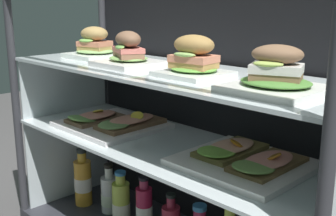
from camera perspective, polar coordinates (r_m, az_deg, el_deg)
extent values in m
cylinder|color=#333338|center=(1.75, -19.36, -0.41)|extent=(0.03, 0.03, 0.88)
cylinder|color=#333338|center=(1.95, -8.33, 1.69)|extent=(0.03, 0.03, 0.88)
cube|color=black|center=(1.51, 5.91, -1.14)|extent=(1.20, 0.01, 0.85)
cube|color=silver|center=(1.89, -12.86, -6.05)|extent=(0.01, 0.39, 0.36)
cube|color=silver|center=(1.38, 0.00, -5.06)|extent=(1.22, 0.40, 0.01)
cube|color=silver|center=(1.81, -13.38, 3.10)|extent=(0.01, 0.39, 0.23)
cube|color=silver|center=(1.32, 0.00, 4.84)|extent=(1.22, 0.40, 0.01)
cube|color=white|center=(1.63, -9.58, 6.89)|extent=(0.18, 0.18, 0.02)
ellipsoid|color=#8AB76B|center=(1.63, -9.61, 7.43)|extent=(0.15, 0.13, 0.02)
cube|color=tan|center=(1.63, -9.62, 7.77)|extent=(0.12, 0.11, 0.02)
cube|color=tan|center=(1.63, -9.65, 8.38)|extent=(0.13, 0.11, 0.02)
ellipsoid|color=#77B250|center=(1.61, -10.76, 8.74)|extent=(0.07, 0.05, 0.02)
ellipsoid|color=#A7864E|center=(1.63, -9.70, 9.63)|extent=(0.13, 0.11, 0.05)
cube|color=white|center=(1.40, -5.23, 5.87)|extent=(0.18, 0.18, 0.02)
ellipsoid|color=#86B560|center=(1.39, -5.24, 6.57)|extent=(0.13, 0.11, 0.02)
cube|color=#966A4D|center=(1.39, -5.25, 7.00)|extent=(0.14, 0.12, 0.02)
cube|color=#DE776A|center=(1.39, -5.27, 7.66)|extent=(0.14, 0.12, 0.01)
ellipsoid|color=#7CBC5A|center=(1.37, -6.36, 8.02)|extent=(0.08, 0.06, 0.02)
ellipsoid|color=brown|center=(1.39, -5.30, 9.03)|extent=(0.15, 0.12, 0.05)
cube|color=white|center=(1.21, 3.38, 4.56)|extent=(0.18, 0.18, 0.01)
ellipsoid|color=#68AD44|center=(1.21, 3.39, 5.20)|extent=(0.14, 0.12, 0.01)
cube|color=tan|center=(1.21, 3.40, 5.68)|extent=(0.13, 0.10, 0.02)
cube|color=#E28A68|center=(1.20, 3.41, 6.55)|extent=(0.13, 0.10, 0.02)
ellipsoid|color=#8FB961|center=(1.17, 2.20, 7.05)|extent=(0.07, 0.04, 0.01)
ellipsoid|color=#A67E44|center=(1.20, 3.43, 8.32)|extent=(0.13, 0.10, 0.06)
cube|color=white|center=(1.02, 13.97, 2.47)|extent=(0.21, 0.21, 0.01)
ellipsoid|color=#4E8537|center=(1.02, 14.02, 3.38)|extent=(0.17, 0.14, 0.02)
cube|color=#966D4D|center=(1.02, 14.06, 4.00)|extent=(0.13, 0.12, 0.02)
cube|color=silver|center=(1.01, 14.13, 5.08)|extent=(0.14, 0.12, 0.02)
ellipsoid|color=#A8C158|center=(0.98, 13.09, 5.69)|extent=(0.07, 0.05, 0.02)
ellipsoid|color=brown|center=(1.01, 14.23, 6.88)|extent=(0.14, 0.12, 0.04)
cube|color=white|center=(1.57, -7.42, -2.21)|extent=(0.34, 0.31, 0.02)
cube|color=brown|center=(1.61, -9.46, -1.42)|extent=(0.12, 0.20, 0.01)
ellipsoid|color=#71A852|center=(1.57, -11.28, -1.38)|extent=(0.12, 0.11, 0.03)
ellipsoid|color=#EF9881|center=(1.60, -9.49, -0.91)|extent=(0.10, 0.16, 0.02)
cylinder|color=yellow|center=(1.61, -9.20, -0.44)|extent=(0.05, 0.05, 0.02)
cube|color=brown|center=(1.52, -4.92, -2.09)|extent=(0.12, 0.24, 0.01)
ellipsoid|color=#739A55|center=(1.48, -7.09, -2.12)|extent=(0.13, 0.14, 0.02)
ellipsoid|color=tan|center=(1.52, -4.93, -1.49)|extent=(0.10, 0.19, 0.02)
cylinder|color=yellow|center=(1.51, -4.11, -1.05)|extent=(0.06, 0.06, 0.02)
cube|color=white|center=(1.22, 9.92, -7.18)|extent=(0.34, 0.31, 0.02)
cube|color=brown|center=(1.27, 8.28, -5.55)|extent=(0.12, 0.22, 0.01)
ellipsoid|color=#71A93B|center=(1.21, 6.39, -5.73)|extent=(0.11, 0.12, 0.02)
ellipsoid|color=#E2A585|center=(1.26, 8.31, -4.96)|extent=(0.10, 0.18, 0.01)
cylinder|color=orange|center=(1.25, 9.07, -4.64)|extent=(0.06, 0.06, 0.02)
cube|color=brown|center=(1.19, 13.06, -7.22)|extent=(0.12, 0.23, 0.01)
ellipsoid|color=#709949|center=(1.13, 11.18, -7.63)|extent=(0.12, 0.13, 0.03)
ellipsoid|color=#ED9886|center=(1.18, 13.09, -6.68)|extent=(0.10, 0.18, 0.01)
cylinder|color=orange|center=(1.18, 13.75, -6.24)|extent=(0.05, 0.05, 0.03)
cylinder|color=gold|center=(1.82, -11.14, -9.64)|extent=(0.07, 0.07, 0.19)
cylinder|color=silver|center=(1.83, -11.14, -9.76)|extent=(0.07, 0.07, 0.06)
cylinder|color=gold|center=(1.78, -11.31, -6.35)|extent=(0.04, 0.04, 0.04)
cylinder|color=black|center=(1.77, -11.35, -5.53)|extent=(0.04, 0.04, 0.02)
cylinder|color=white|center=(1.76, -7.73, -11.24)|extent=(0.07, 0.07, 0.14)
cylinder|color=#E1EFCD|center=(1.76, -7.71, -11.78)|extent=(0.07, 0.07, 0.05)
cylinder|color=white|center=(1.72, -7.83, -8.45)|extent=(0.03, 0.03, 0.04)
cylinder|color=black|center=(1.71, -7.86, -7.55)|extent=(0.03, 0.03, 0.01)
cylinder|color=#B7CF48|center=(1.65, -6.20, -12.51)|extent=(0.07, 0.07, 0.17)
cylinder|color=white|center=(1.66, -6.18, -13.24)|extent=(0.07, 0.07, 0.06)
cylinder|color=#B8CE48|center=(1.61, -6.30, -9.30)|extent=(0.04, 0.04, 0.04)
cylinder|color=teal|center=(1.60, -6.32, -8.53)|extent=(0.04, 0.04, 0.01)
cylinder|color=#A21C3D|center=(1.57, -3.03, -13.53)|extent=(0.06, 0.06, 0.18)
cylinder|color=white|center=(1.57, -3.02, -13.77)|extent=(0.06, 0.06, 0.07)
cylinder|color=#992A49|center=(1.52, -3.08, -9.95)|extent=(0.03, 0.03, 0.03)
cylinder|color=black|center=(1.51, -3.09, -9.22)|extent=(0.04, 0.04, 0.01)
cylinder|color=maroon|center=(1.47, 0.40, -12.33)|extent=(0.03, 0.03, 0.04)
cylinder|color=black|center=(1.46, 0.40, -11.47)|extent=(0.03, 0.03, 0.01)
cylinder|color=#A22348|center=(1.39, 4.19, -13.98)|extent=(0.04, 0.04, 0.04)
cylinder|color=teal|center=(1.38, 4.21, -12.95)|extent=(0.04, 0.04, 0.02)
cylinder|color=#BDD049|center=(1.32, 8.17, -13.77)|extent=(0.03, 0.03, 0.05)
cylinder|color=gold|center=(1.30, 8.22, -12.49)|extent=(0.04, 0.04, 0.02)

